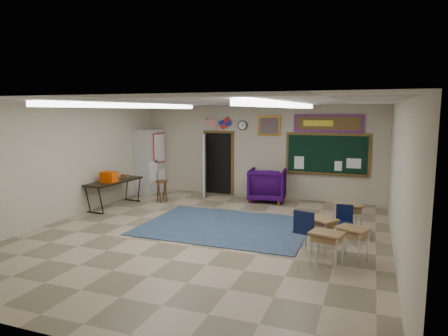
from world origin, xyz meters
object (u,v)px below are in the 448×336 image
at_px(student_desk_front_left, 321,233).
at_px(wingback_armchair, 267,185).
at_px(wooden_stool, 162,191).
at_px(student_desk_front_right, 347,218).
at_px(folding_table, 115,193).

bearing_deg(student_desk_front_left, wingback_armchair, 151.38).
relative_size(wingback_armchair, wooden_stool, 1.68).
distance_m(student_desk_front_right, wooden_stool, 5.87).
relative_size(folding_table, wooden_stool, 2.90).
bearing_deg(student_desk_front_left, folding_table, -162.17).
bearing_deg(folding_table, wooden_stool, 52.79).
xyz_separation_m(folding_table, wooden_stool, (0.97, 1.09, -0.08)).
bearing_deg(student_desk_front_right, folding_table, 156.86).
xyz_separation_m(wingback_armchair, wooden_stool, (-3.06, -1.27, -0.17)).
height_order(student_desk_front_left, folding_table, folding_table).
distance_m(wingback_armchair, student_desk_front_right, 3.85).
distance_m(student_desk_front_left, student_desk_front_right, 1.33).
relative_size(student_desk_front_left, wooden_stool, 1.07).
bearing_deg(folding_table, student_desk_front_right, 0.22).
xyz_separation_m(student_desk_front_left, wooden_stool, (-5.23, 2.84, -0.04)).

